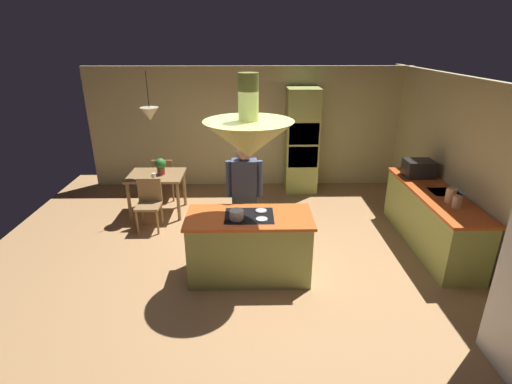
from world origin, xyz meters
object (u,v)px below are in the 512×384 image
(dining_table, at_px, (157,180))
(canister_sugar, at_px, (451,195))
(oven_tower, at_px, (302,141))
(chair_facing_island, at_px, (149,201))
(microwave_on_counter, at_px, (419,168))
(chair_by_back_wall, at_px, (164,176))
(cooking_pot_on_cooktop, at_px, (237,215))
(person_at_island, at_px, (244,193))
(cup_on_table, at_px, (154,176))
(canister_flour, at_px, (457,202))
(kitchen_island, at_px, (249,246))
(potted_plant_on_table, at_px, (161,165))

(dining_table, height_order, canister_sugar, canister_sugar)
(oven_tower, bearing_deg, chair_facing_island, -147.71)
(dining_table, distance_m, microwave_on_counter, 4.60)
(oven_tower, bearing_deg, chair_by_back_wall, -169.53)
(oven_tower, distance_m, chair_facing_island, 3.36)
(chair_facing_island, bearing_deg, cooking_pot_on_cooktop, -46.17)
(chair_by_back_wall, bearing_deg, microwave_on_counter, 164.93)
(person_at_island, height_order, cup_on_table, person_at_island)
(person_at_island, bearing_deg, oven_tower, 65.62)
(canister_flour, bearing_deg, kitchen_island, -175.70)
(kitchen_island, xyz_separation_m, person_at_island, (-0.07, 0.66, 0.51))
(chair_facing_island, relative_size, canister_sugar, 4.11)
(oven_tower, height_order, chair_by_back_wall, oven_tower)
(person_at_island, relative_size, canister_flour, 9.80)
(chair_by_back_wall, distance_m, canister_sugar, 5.13)
(microwave_on_counter, xyz_separation_m, cooking_pot_on_cooktop, (-3.00, -1.63, -0.06))
(canister_sugar, distance_m, cooking_pot_on_cooktop, 3.05)
(kitchen_island, xyz_separation_m, chair_facing_island, (-1.70, 1.47, 0.05))
(canister_flour, relative_size, canister_sugar, 0.81)
(chair_by_back_wall, height_order, canister_sugar, canister_sugar)
(chair_by_back_wall, relative_size, canister_flour, 5.08)
(chair_by_back_wall, xyz_separation_m, potted_plant_on_table, (0.10, -0.62, 0.42))
(kitchen_island, xyz_separation_m, potted_plant_on_table, (-1.60, 2.11, 0.47))
(dining_table, bearing_deg, potted_plant_on_table, 5.79)
(person_at_island, distance_m, canister_flour, 2.94)
(cup_on_table, distance_m, microwave_on_counter, 4.55)
(kitchen_island, xyz_separation_m, cooking_pot_on_cooktop, (-0.16, -0.13, 0.53))
(canister_flour, bearing_deg, oven_tower, 119.87)
(cup_on_table, bearing_deg, oven_tower, 25.75)
(potted_plant_on_table, bearing_deg, canister_flour, -23.11)
(dining_table, xyz_separation_m, cup_on_table, (0.01, -0.20, 0.16))
(person_at_island, distance_m, potted_plant_on_table, 2.11)
(kitchen_island, bearing_deg, person_at_island, 95.88)
(kitchen_island, distance_m, oven_tower, 3.48)
(dining_table, bearing_deg, canister_flour, -22.56)
(canister_flour, xyz_separation_m, canister_sugar, (0.00, 0.18, 0.02))
(canister_sugar, height_order, microwave_on_counter, microwave_on_counter)
(oven_tower, height_order, cup_on_table, oven_tower)
(oven_tower, bearing_deg, person_at_island, -114.38)
(kitchen_island, height_order, canister_flour, canister_flour)
(canister_sugar, bearing_deg, chair_facing_island, 166.61)
(potted_plant_on_table, bearing_deg, cup_on_table, -112.18)
(person_at_island, height_order, canister_sugar, person_at_island)
(chair_facing_island, height_order, canister_sugar, canister_sugar)
(dining_table, bearing_deg, canister_sugar, -20.60)
(chair_facing_island, height_order, cup_on_table, chair_facing_island)
(kitchen_island, xyz_separation_m, canister_sugar, (2.84, 0.39, 0.55))
(kitchen_island, distance_m, chair_facing_island, 2.25)
(canister_sugar, distance_m, microwave_on_counter, 1.11)
(chair_facing_island, height_order, cooking_pot_on_cooktop, cooking_pot_on_cooktop)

